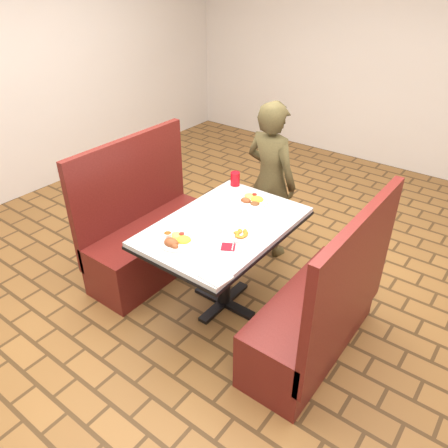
{
  "coord_description": "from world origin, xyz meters",
  "views": [
    {
      "loc": [
        1.61,
        -2.12,
        2.38
      ],
      "look_at": [
        0.0,
        0.0,
        0.75
      ],
      "focal_mm": 35.0,
      "sensor_mm": 36.0,
      "label": 1
    }
  ],
  "objects_px": {
    "dining_table": "(224,235)",
    "red_tumbler": "(235,179)",
    "far_dinner_plate": "(252,199)",
    "booth_bench_left": "(150,236)",
    "booth_bench_right": "(319,315)",
    "diner_person": "(270,181)",
    "plantain_plate": "(241,235)",
    "near_dinner_plate": "(176,239)"
  },
  "relations": [
    {
      "from": "red_tumbler",
      "to": "booth_bench_left",
      "type": "bearing_deg",
      "value": -131.82
    },
    {
      "from": "dining_table",
      "to": "booth_bench_right",
      "type": "bearing_deg",
      "value": 0.0
    },
    {
      "from": "booth_bench_left",
      "to": "booth_bench_right",
      "type": "height_order",
      "value": "same"
    },
    {
      "from": "booth_bench_left",
      "to": "diner_person",
      "type": "xyz_separation_m",
      "value": [
        0.64,
        0.88,
        0.38
      ]
    },
    {
      "from": "near_dinner_plate",
      "to": "far_dinner_plate",
      "type": "bearing_deg",
      "value": 84.13
    },
    {
      "from": "booth_bench_left",
      "to": "near_dinner_plate",
      "type": "distance_m",
      "value": 0.91
    },
    {
      "from": "booth_bench_right",
      "to": "near_dinner_plate",
      "type": "distance_m",
      "value": 1.08
    },
    {
      "from": "far_dinner_plate",
      "to": "plantain_plate",
      "type": "bearing_deg",
      "value": -64.44
    },
    {
      "from": "booth_bench_right",
      "to": "plantain_plate",
      "type": "height_order",
      "value": "booth_bench_right"
    },
    {
      "from": "diner_person",
      "to": "near_dinner_plate",
      "type": "relative_size",
      "value": 5.72
    },
    {
      "from": "dining_table",
      "to": "booth_bench_right",
      "type": "relative_size",
      "value": 1.01
    },
    {
      "from": "booth_bench_left",
      "to": "plantain_plate",
      "type": "relative_size",
      "value": 6.57
    },
    {
      "from": "diner_person",
      "to": "far_dinner_plate",
      "type": "bearing_deg",
      "value": 112.83
    },
    {
      "from": "dining_table",
      "to": "red_tumbler",
      "type": "distance_m",
      "value": 0.65
    },
    {
      "from": "booth_bench_left",
      "to": "red_tumbler",
      "type": "height_order",
      "value": "booth_bench_left"
    },
    {
      "from": "near_dinner_plate",
      "to": "far_dinner_plate",
      "type": "height_order",
      "value": "near_dinner_plate"
    },
    {
      "from": "dining_table",
      "to": "far_dinner_plate",
      "type": "bearing_deg",
      "value": 93.88
    },
    {
      "from": "diner_person",
      "to": "red_tumbler",
      "type": "relative_size",
      "value": 12.27
    },
    {
      "from": "red_tumbler",
      "to": "diner_person",
      "type": "bearing_deg",
      "value": 65.27
    },
    {
      "from": "diner_person",
      "to": "far_dinner_plate",
      "type": "distance_m",
      "value": 0.5
    },
    {
      "from": "diner_person",
      "to": "near_dinner_plate",
      "type": "distance_m",
      "value": 1.26
    },
    {
      "from": "diner_person",
      "to": "red_tumbler",
      "type": "bearing_deg",
      "value": 73.12
    },
    {
      "from": "far_dinner_plate",
      "to": "plantain_plate",
      "type": "relative_size",
      "value": 1.38
    },
    {
      "from": "dining_table",
      "to": "far_dinner_plate",
      "type": "height_order",
      "value": "far_dinner_plate"
    },
    {
      "from": "booth_bench_right",
      "to": "red_tumbler",
      "type": "bearing_deg",
      "value": 153.34
    },
    {
      "from": "dining_table",
      "to": "far_dinner_plate",
      "type": "distance_m",
      "value": 0.42
    },
    {
      "from": "dining_table",
      "to": "plantain_plate",
      "type": "relative_size",
      "value": 6.64
    },
    {
      "from": "dining_table",
      "to": "plantain_plate",
      "type": "height_order",
      "value": "plantain_plate"
    },
    {
      "from": "red_tumbler",
      "to": "booth_bench_right",
      "type": "bearing_deg",
      "value": -26.66
    },
    {
      "from": "dining_table",
      "to": "plantain_plate",
      "type": "distance_m",
      "value": 0.23
    },
    {
      "from": "plantain_plate",
      "to": "diner_person",
      "type": "bearing_deg",
      "value": 110.33
    },
    {
      "from": "far_dinner_plate",
      "to": "red_tumbler",
      "type": "xyz_separation_m",
      "value": [
        -0.28,
        0.15,
        0.03
      ]
    },
    {
      "from": "dining_table",
      "to": "booth_bench_left",
      "type": "relative_size",
      "value": 1.01
    },
    {
      "from": "dining_table",
      "to": "near_dinner_plate",
      "type": "bearing_deg",
      "value": -105.74
    },
    {
      "from": "dining_table",
      "to": "red_tumbler",
      "type": "xyz_separation_m",
      "value": [
        -0.3,
        0.55,
        0.15
      ]
    },
    {
      "from": "booth_bench_right",
      "to": "red_tumbler",
      "type": "distance_m",
      "value": 1.32
    },
    {
      "from": "far_dinner_plate",
      "to": "booth_bench_right",
      "type": "bearing_deg",
      "value": -25.88
    },
    {
      "from": "booth_bench_left",
      "to": "booth_bench_right",
      "type": "bearing_deg",
      "value": 0.0
    },
    {
      "from": "dining_table",
      "to": "near_dinner_plate",
      "type": "xyz_separation_m",
      "value": [
        -0.11,
        -0.38,
        0.12
      ]
    },
    {
      "from": "far_dinner_plate",
      "to": "plantain_plate",
      "type": "distance_m",
      "value": 0.5
    },
    {
      "from": "booth_bench_left",
      "to": "far_dinner_plate",
      "type": "xyz_separation_m",
      "value": [
        0.77,
        0.4,
        0.44
      ]
    },
    {
      "from": "dining_table",
      "to": "red_tumbler",
      "type": "relative_size",
      "value": 10.52
    }
  ]
}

